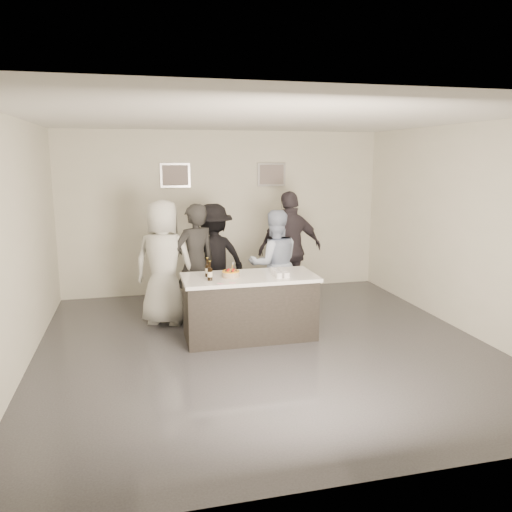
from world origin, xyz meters
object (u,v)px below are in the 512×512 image
person_main_blue (274,264)px  person_guest_left (164,263)px  cake (231,274)px  person_guest_back (213,258)px  beer_bottle_b (210,271)px  person_guest_right (290,249)px  bar_counter (249,307)px  person_main_black (195,264)px  beer_bottle_a (207,267)px

person_main_blue → person_guest_left: 1.73m
cake → person_guest_back: (-0.03, 1.39, -0.05)m
cake → beer_bottle_b: size_ratio=0.93×
person_guest_right → bar_counter: bearing=45.3°
person_guest_back → beer_bottle_b: bearing=61.2°
bar_counter → cake: 0.55m
person_guest_left → bar_counter: bearing=163.7°
person_main_black → beer_bottle_b: bearing=71.7°
person_main_black → cake: bearing=90.9°
beer_bottle_a → person_guest_left: person_guest_left is taller
person_main_blue → person_guest_left: bearing=-0.4°
beer_bottle_b → person_main_blue: person_main_blue is taller
beer_bottle_b → person_main_blue: 1.55m
beer_bottle_a → person_guest_left: (-0.55, 0.82, -0.08)m
beer_bottle_b → person_guest_right: bearing=43.6°
person_guest_right → person_guest_back: 1.33m
beer_bottle_a → beer_bottle_b: size_ratio=1.00×
beer_bottle_a → cake: bearing=-15.8°
person_guest_back → bar_counter: bearing=83.6°
person_main_black → person_guest_right: 1.76m
person_main_black → person_guest_back: person_main_black is taller
person_guest_left → person_guest_back: person_guest_left is taller
cake → person_guest_right: size_ratio=0.12×
bar_counter → beer_bottle_b: size_ratio=7.15×
beer_bottle_b → person_main_black: person_main_black is taller
cake → person_guest_right: bearing=47.0°
bar_counter → person_guest_back: size_ratio=1.04×
beer_bottle_b → person_guest_left: (-0.55, 1.05, -0.08)m
person_main_blue → person_guest_left: person_guest_left is taller
bar_counter → person_guest_right: size_ratio=0.95×
bar_counter → cake: size_ratio=7.66×
person_guest_left → person_guest_back: 0.96m
cake → person_main_black: 0.97m
person_guest_left → person_main_black: bearing=-159.2°
bar_counter → beer_bottle_a: bearing=171.4°
bar_counter → person_guest_back: person_guest_back is taller
person_main_blue → bar_counter: bearing=56.2°
person_guest_left → beer_bottle_a: bearing=146.4°
cake → bar_counter: bearing=0.3°
beer_bottle_a → beer_bottle_b: same height
cake → person_guest_back: 1.39m
beer_bottle_b → cake: bearing=24.4°
person_guest_right → person_guest_back: bearing=-7.7°
beer_bottle_b → person_guest_back: person_guest_back is taller
person_main_black → person_guest_right: person_guest_right is taller
bar_counter → person_guest_back: (-0.29, 1.39, 0.44)m
bar_counter → person_main_black: (-0.65, 0.89, 0.47)m
beer_bottle_a → person_guest_left: 0.99m
beer_bottle_b → person_guest_back: (0.28, 1.53, -0.14)m
bar_counter → person_main_blue: person_main_blue is taller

